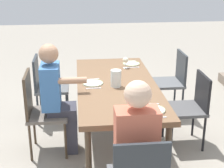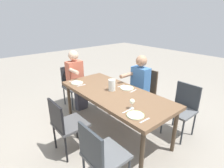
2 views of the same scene
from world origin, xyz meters
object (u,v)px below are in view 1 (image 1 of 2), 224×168
chair_mid_north (191,104)px  wine_glass_0 (126,60)px  plate_0 (131,64)px  plate_1 (93,83)px  water_pitcher (116,79)px  chair_west_south (46,84)px  diner_man_white (135,147)px  plate_2 (154,110)px  chair_mid_south (40,108)px  chair_west_north (172,79)px  dining_table (117,89)px  diner_woman_green (57,96)px

chair_mid_north → wine_glass_0: wine_glass_0 is taller
chair_mid_north → plate_0: 1.03m
chair_mid_north → plate_1: bearing=-95.2°
water_pitcher → plate_0: bearing=159.7°
chair_west_south → diner_man_white: bearing=23.3°
diner_man_white → plate_2: bearing=152.5°
chair_mid_south → plate_1: 0.65m
chair_mid_north → water_pitcher: 0.95m
wine_glass_0 → plate_2: (1.33, 0.08, -0.09)m
chair_west_north → water_pitcher: water_pitcher is taller
chair_mid_south → wine_glass_0: chair_mid_south is taller
dining_table → plate_1: (-0.02, -0.27, 0.07)m
diner_woman_green → plate_1: bearing=104.9°
diner_man_white → plate_2: 0.56m
chair_west_south → plate_2: bearing=36.4°
water_pitcher → plate_1: bearing=-113.3°
diner_woman_green → water_pitcher: 0.67m
chair_west_south → chair_west_north: bearing=90.0°
dining_table → water_pitcher: size_ratio=10.73×
chair_mid_north → plate_0: size_ratio=3.83×
diner_woman_green → chair_west_north: bearing=118.9°
plate_0 → wine_glass_0: (0.16, -0.10, 0.09)m
plate_1 → diner_man_white: bearing=12.2°
chair_west_south → diner_man_white: (2.01, 0.87, 0.17)m
plate_2 → chair_mid_south: bearing=-121.1°
chair_west_south → chair_mid_south: bearing=-0.4°
plate_0 → plate_1: size_ratio=0.98×
chair_mid_south → water_pitcher: bearing=89.7°
dining_table → plate_2: bearing=18.6°
plate_0 → water_pitcher: size_ratio=1.20×
chair_mid_north → diner_man_white: bearing=-36.4°
dining_table → plate_2: 0.81m
chair_mid_south → diner_man_white: size_ratio=0.75×
dining_table → diner_woman_green: bearing=-82.5°
chair_mid_north → chair_west_north: bearing=179.9°
wine_glass_0 → chair_west_south: bearing=-100.5°
plate_0 → plate_1: 0.90m
dining_table → wine_glass_0: bearing=162.3°
chair_west_north → chair_mid_north: size_ratio=1.04×
dining_table → plate_0: plate_0 is taller
diner_man_white → chair_mid_south: bearing=-143.2°
plate_2 → water_pitcher: size_ratio=1.16×
chair_mid_north → plate_2: chair_mid_north is taller
chair_west_north → plate_1: size_ratio=3.89×
diner_man_white → plate_0: 2.00m
plate_1 → plate_2: 0.95m
chair_mid_north → diner_man_white: size_ratio=0.68×
dining_table → water_pitcher: 0.18m
plate_0 → water_pitcher: bearing=-20.3°
chair_mid_south → plate_2: (0.68, 1.13, 0.24)m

